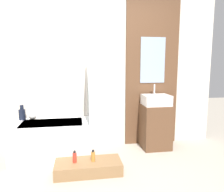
% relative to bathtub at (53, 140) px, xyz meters
% --- Properties ---
extents(wall_tiled_back, '(4.20, 0.06, 2.60)m').
position_rel_bathtub_xyz_m(wall_tiled_back, '(0.67, 0.39, 1.03)').
color(wall_tiled_back, beige).
rests_on(wall_tiled_back, ground_plane).
extents(wall_wood_accent, '(0.92, 0.04, 2.60)m').
position_rel_bathtub_xyz_m(wall_wood_accent, '(1.66, 0.34, 1.04)').
color(wall_wood_accent, brown).
rests_on(wall_wood_accent, ground_plane).
extents(bathtub, '(1.15, 0.69, 0.54)m').
position_rel_bathtub_xyz_m(bathtub, '(0.00, 0.00, 0.00)').
color(bathtub, white).
rests_on(bathtub, ground_plane).
extents(glass_shower_screen, '(0.01, 0.57, 0.95)m').
position_rel_bathtub_xyz_m(glass_shower_screen, '(0.54, -0.04, 0.74)').
color(glass_shower_screen, silver).
rests_on(glass_shower_screen, bathtub).
extents(wooden_step_bench, '(0.85, 0.38, 0.15)m').
position_rel_bathtub_xyz_m(wooden_step_bench, '(0.50, -0.58, -0.19)').
color(wooden_step_bench, olive).
rests_on(wooden_step_bench, ground_plane).
extents(vanity_cabinet, '(0.45, 0.43, 0.73)m').
position_rel_bathtub_xyz_m(vanity_cabinet, '(1.66, 0.11, 0.09)').
color(vanity_cabinet, brown).
rests_on(vanity_cabinet, ground_plane).
extents(sink, '(0.43, 0.35, 0.33)m').
position_rel_bathtub_xyz_m(sink, '(1.66, 0.11, 0.54)').
color(sink, white).
rests_on(sink, vanity_cabinet).
extents(vase_tall_dark, '(0.10, 0.10, 0.23)m').
position_rel_bathtub_xyz_m(vase_tall_dark, '(-0.47, 0.24, 0.36)').
color(vase_tall_dark, black).
rests_on(vase_tall_dark, bathtub).
extents(vase_round_light, '(0.11, 0.11, 0.11)m').
position_rel_bathtub_xyz_m(vase_round_light, '(-0.32, 0.24, 0.32)').
color(vase_round_light, silver).
rests_on(vase_round_light, bathtub).
extents(bottle_soap_primary, '(0.05, 0.05, 0.16)m').
position_rel_bathtub_xyz_m(bottle_soap_primary, '(0.33, -0.58, -0.05)').
color(bottle_soap_primary, red).
rests_on(bottle_soap_primary, wooden_step_bench).
extents(bottle_soap_secondary, '(0.05, 0.05, 0.15)m').
position_rel_bathtub_xyz_m(bottle_soap_secondary, '(0.56, -0.58, -0.05)').
color(bottle_soap_secondary, '#B2752D').
rests_on(bottle_soap_secondary, wooden_step_bench).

